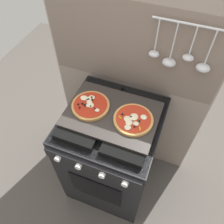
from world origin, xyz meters
The scene contains 6 objects.
ground_plane centered at (0.00, 0.00, 0.00)m, with size 4.00×4.00×0.00m, color #4C4742.
kitchen_backsplash centered at (0.00, 0.33, 0.79)m, with size 1.10×0.09×1.55m.
stove centered at (0.00, 0.00, 0.45)m, with size 0.60×0.64×0.90m.
baking_tray centered at (0.00, 0.00, 0.91)m, with size 0.54×0.38×0.02m, color #2D2826.
pizza_left centered at (-0.14, 0.00, 0.93)m, with size 0.23×0.23×0.03m.
pizza_right centered at (0.13, -0.01, 0.93)m, with size 0.23×0.23×0.03m.
Camera 1 is at (0.30, -0.78, 1.97)m, focal length 36.84 mm.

